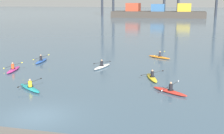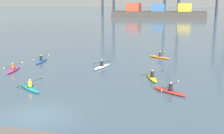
{
  "view_description": "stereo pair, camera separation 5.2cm",
  "coord_description": "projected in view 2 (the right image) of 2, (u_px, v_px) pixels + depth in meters",
  "views": [
    {
      "loc": [
        8.9,
        -16.16,
        7.21
      ],
      "look_at": [
        1.86,
        12.86,
        0.6
      ],
      "focal_mm": 47.28,
      "sensor_mm": 36.0,
      "label": 1
    },
    {
      "loc": [
        8.95,
        -16.14,
        7.21
      ],
      "look_at": [
        1.86,
        12.86,
        0.6
      ],
      "focal_mm": 47.28,
      "sensor_mm": 36.0,
      "label": 2
    }
  ],
  "objects": [
    {
      "name": "kayak_white",
      "position": [
        102.0,
        66.0,
        32.95
      ],
      "size": [
        2.19,
        3.44,
        0.95
      ],
      "color": "silver",
      "rests_on": "ground"
    },
    {
      "name": "kayak_teal",
      "position": [
        30.0,
        88.0,
        24.75
      ],
      "size": [
        3.11,
        2.48,
        0.95
      ],
      "color": "teal",
      "rests_on": "ground"
    },
    {
      "name": "ground_plane",
      "position": [
        36.0,
        117.0,
        18.95
      ],
      "size": [
        800.0,
        800.0,
        0.0
      ],
      "primitive_type": "plane",
      "color": "#425B70"
    },
    {
      "name": "kayak_magenta",
      "position": [
        13.0,
        69.0,
        31.45
      ],
      "size": [
        2.17,
        3.45,
        1.01
      ],
      "color": "#C13384",
      "rests_on": "ground"
    },
    {
      "name": "kayak_blue",
      "position": [
        41.0,
        61.0,
        36.06
      ],
      "size": [
        2.2,
        3.44,
        1.01
      ],
      "color": "#2856B2",
      "rests_on": "ground"
    },
    {
      "name": "kayak_yellow",
      "position": [
        152.0,
        77.0,
        28.09
      ],
      "size": [
        2.15,
        3.41,
        0.95
      ],
      "color": "yellow",
      "rests_on": "ground"
    },
    {
      "name": "kayak_red",
      "position": [
        170.0,
        91.0,
        23.83
      ],
      "size": [
        3.1,
        2.48,
        0.95
      ],
      "color": "red",
      "rests_on": "ground"
    },
    {
      "name": "kayak_orange",
      "position": [
        159.0,
        57.0,
        38.58
      ],
      "size": [
        3.2,
        2.31,
        0.95
      ],
      "color": "orange",
      "rests_on": "ground"
    },
    {
      "name": "container_barge",
      "position": [
        158.0,
        13.0,
        137.86
      ],
      "size": [
        42.88,
        11.89,
        6.67
      ],
      "color": "#38332D",
      "rests_on": "ground"
    }
  ]
}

